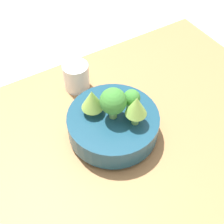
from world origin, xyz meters
TOP-DOWN VIEW (x-y plane):
  - ground_plane at (0.00, 0.00)m, footprint 6.00×6.00m
  - table at (0.00, 0.00)m, footprint 1.12×0.74m
  - bowl at (-0.00, 0.02)m, footprint 0.25×0.25m
  - romanesco_piece_far at (-0.04, 0.06)m, footprint 0.06×0.06m
  - broccoli_floret_right at (0.05, 0.01)m, footprint 0.05×0.05m
  - romanesco_piece_near at (0.04, -0.03)m, footprint 0.06×0.06m
  - broccoli_floret_center at (-0.00, 0.02)m, footprint 0.07×0.07m
  - cup at (0.00, 0.24)m, footprint 0.08×0.08m

SIDE VIEW (x-z plane):
  - ground_plane at x=0.00m, z-range 0.00..0.00m
  - table at x=0.00m, z-range 0.00..0.03m
  - bowl at x=0.00m, z-range 0.04..0.12m
  - cup at x=0.00m, z-range 0.03..0.12m
  - broccoli_floret_right at x=0.05m, z-range 0.12..0.18m
  - romanesco_piece_far at x=-0.04m, z-range 0.12..0.20m
  - broccoli_floret_center at x=0.00m, z-range 0.12..0.22m
  - romanesco_piece_near at x=0.04m, z-range 0.13..0.22m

